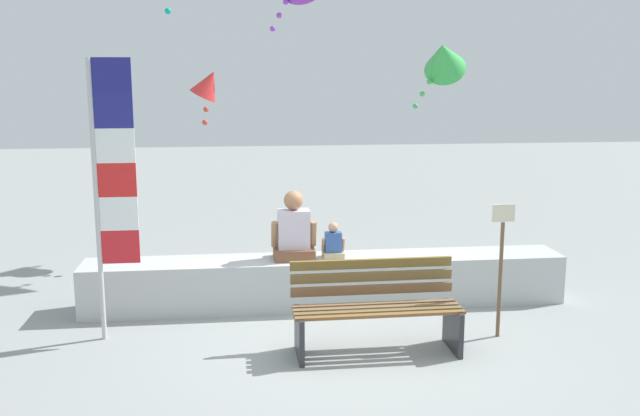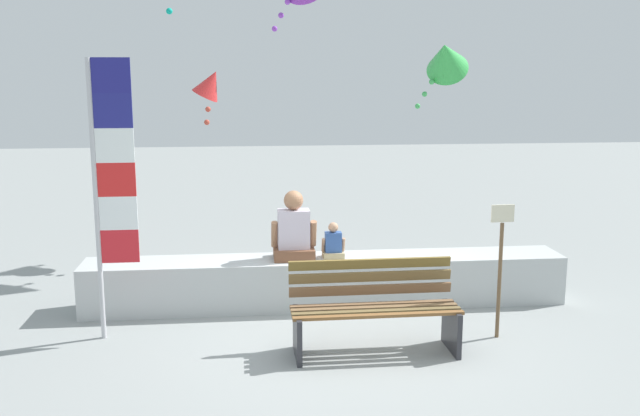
{
  "view_description": "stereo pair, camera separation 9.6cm",
  "coord_description": "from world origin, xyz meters",
  "px_view_note": "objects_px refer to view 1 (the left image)",
  "views": [
    {
      "loc": [
        -1.01,
        -6.92,
        2.72
      ],
      "look_at": [
        -0.08,
        1.1,
        1.18
      ],
      "focal_mm": 39.54,
      "sensor_mm": 36.0,
      "label": 1
    },
    {
      "loc": [
        -0.92,
        -6.93,
        2.72
      ],
      "look_at": [
        -0.08,
        1.1,
        1.18
      ],
      "focal_mm": 39.54,
      "sensor_mm": 36.0,
      "label": 2
    }
  ],
  "objects_px": {
    "person_child": "(333,244)",
    "flag_banner": "(109,178)",
    "park_bench": "(376,310)",
    "kite_green": "(443,57)",
    "person_adult": "(294,232)",
    "kite_red": "(208,84)",
    "sign_post": "(501,260)"
  },
  "relations": [
    {
      "from": "flag_banner",
      "to": "sign_post",
      "type": "relative_size",
      "value": 2.03
    },
    {
      "from": "sign_post",
      "to": "kite_green",
      "type": "bearing_deg",
      "value": 84.16
    },
    {
      "from": "person_adult",
      "to": "person_child",
      "type": "xyz_separation_m",
      "value": [
        0.47,
        0.0,
        -0.15
      ]
    },
    {
      "from": "person_adult",
      "to": "sign_post",
      "type": "distance_m",
      "value": 2.4
    },
    {
      "from": "park_bench",
      "to": "person_child",
      "type": "distance_m",
      "value": 1.52
    },
    {
      "from": "kite_green",
      "to": "kite_red",
      "type": "bearing_deg",
      "value": 176.63
    },
    {
      "from": "kite_green",
      "to": "kite_red",
      "type": "relative_size",
      "value": 1.38
    },
    {
      "from": "flag_banner",
      "to": "park_bench",
      "type": "bearing_deg",
      "value": -13.46
    },
    {
      "from": "person_child",
      "to": "kite_red",
      "type": "distance_m",
      "value": 3.43
    },
    {
      "from": "person_adult",
      "to": "kite_red",
      "type": "bearing_deg",
      "value": 112.64
    },
    {
      "from": "person_adult",
      "to": "sign_post",
      "type": "xyz_separation_m",
      "value": [
        2.05,
        -1.25,
        -0.06
      ]
    },
    {
      "from": "person_adult",
      "to": "kite_green",
      "type": "relative_size",
      "value": 0.69
    },
    {
      "from": "park_bench",
      "to": "person_adult",
      "type": "bearing_deg",
      "value": 115.38
    },
    {
      "from": "park_bench",
      "to": "kite_red",
      "type": "distance_m",
      "value": 4.82
    },
    {
      "from": "person_adult",
      "to": "sign_post",
      "type": "relative_size",
      "value": 0.57
    },
    {
      "from": "person_child",
      "to": "kite_green",
      "type": "xyz_separation_m",
      "value": [
        1.94,
        2.29,
        2.21
      ]
    },
    {
      "from": "flag_banner",
      "to": "kite_red",
      "type": "distance_m",
      "value": 3.55
    },
    {
      "from": "person_child",
      "to": "flag_banner",
      "type": "distance_m",
      "value": 2.7
    },
    {
      "from": "flag_banner",
      "to": "kite_green",
      "type": "distance_m",
      "value": 5.48
    },
    {
      "from": "person_child",
      "to": "sign_post",
      "type": "height_order",
      "value": "sign_post"
    },
    {
      "from": "person_adult",
      "to": "kite_green",
      "type": "distance_m",
      "value": 3.91
    },
    {
      "from": "flag_banner",
      "to": "kite_red",
      "type": "relative_size",
      "value": 3.39
    },
    {
      "from": "park_bench",
      "to": "kite_green",
      "type": "height_order",
      "value": "kite_green"
    },
    {
      "from": "person_child",
      "to": "kite_green",
      "type": "distance_m",
      "value": 3.73
    },
    {
      "from": "park_bench",
      "to": "kite_green",
      "type": "bearing_deg",
      "value": 65.46
    },
    {
      "from": "park_bench",
      "to": "kite_green",
      "type": "xyz_separation_m",
      "value": [
        1.71,
        3.75,
        2.54
      ]
    },
    {
      "from": "park_bench",
      "to": "flag_banner",
      "type": "bearing_deg",
      "value": 166.54
    },
    {
      "from": "sign_post",
      "to": "person_child",
      "type": "bearing_deg",
      "value": 141.65
    },
    {
      "from": "person_adult",
      "to": "sign_post",
      "type": "height_order",
      "value": "sign_post"
    },
    {
      "from": "sign_post",
      "to": "flag_banner",
      "type": "bearing_deg",
      "value": 174.09
    },
    {
      "from": "person_child",
      "to": "kite_green",
      "type": "height_order",
      "value": "kite_green"
    },
    {
      "from": "person_adult",
      "to": "person_child",
      "type": "relative_size",
      "value": 1.91
    }
  ]
}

